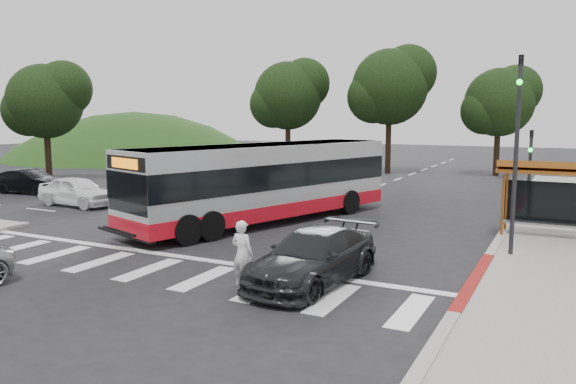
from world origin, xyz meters
The scene contains 18 objects.
ground centered at (0.00, 0.00, 0.00)m, with size 140.00×140.00×0.00m, color black.
sidewalk_east centered at (11.00, 8.00, 0.06)m, with size 4.00×40.00×0.12m, color gray.
curb_east centered at (9.00, 8.00, 0.07)m, with size 0.30×40.00×0.15m, color #9E9991.
curb_east_red centered at (9.00, -2.00, 0.08)m, with size 0.32×6.00×0.15m, color maroon.
hillside_nw centered at (-32.00, 30.00, 0.00)m, with size 44.00×44.00×10.00m, color #213B13.
crosswalk_ladder centered at (0.00, -5.00, 0.01)m, with size 18.00×2.60×0.01m, color silver.
bus_shelter centered at (10.80, 5.10, 2.35)m, with size 4.20×1.60×2.86m.
traffic_signal_ne_tall centered at (9.60, 1.49, 3.88)m, with size 0.18×0.37×6.50m.
traffic_signal_ne_short centered at (9.60, 8.49, 2.48)m, with size 0.18×0.37×4.00m.
tree_north_a centered at (-1.92, 26.07, 6.92)m, with size 6.60×6.15×10.17m.
tree_north_b centered at (6.07, 28.06, 5.66)m, with size 5.72×5.33×8.43m.
tree_north_c centered at (-9.92, 24.06, 6.29)m, with size 6.16×5.74×9.30m.
tree_west_a centered at (-21.93, 10.06, 5.66)m, with size 5.72×5.33×8.43m.
transit_bus centered at (-0.61, 3.25, 1.69)m, with size 2.84×13.09×3.38m, color #ACAFB1, non-canonical shape.
pedestrian centered at (3.39, -5.13, 0.92)m, with size 0.67×0.44×1.83m, color white.
dark_sedan centered at (4.97, -3.96, 0.74)m, with size 2.07×5.09×1.48m, color black.
west_car_white centered at (-11.32, 2.73, 0.76)m, with size 1.80×4.47×1.52m, color white.
west_car_black centered at (-17.45, 4.74, 0.71)m, with size 1.51×4.34×1.43m, color black.
Camera 1 is at (11.20, -17.77, 4.64)m, focal length 35.00 mm.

